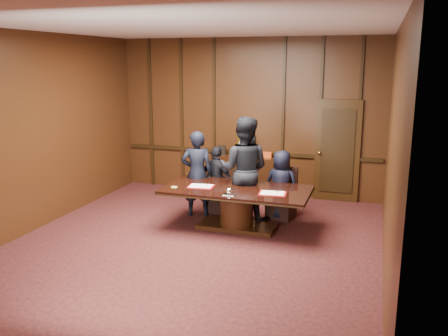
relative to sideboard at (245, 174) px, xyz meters
name	(u,v)px	position (x,y,z in m)	size (l,w,h in m)	color
room	(196,142)	(0.07, -3.12, 1.24)	(7.00, 7.04, 3.50)	black
sideboard	(245,174)	(0.00, 0.00, 0.00)	(1.60, 0.45, 1.54)	black
conference_table	(237,202)	(0.46, -2.18, 0.02)	(2.62, 1.32, 0.76)	black
folder_left	(201,186)	(-0.19, -2.28, 0.28)	(0.49, 0.38, 0.02)	#9D0E12
folder_right	(273,193)	(1.15, -2.34, 0.28)	(0.49, 0.38, 0.02)	#9D0E12
inkstand	(229,192)	(0.46, -2.63, 0.33)	(0.20, 0.14, 0.12)	white
notepad	(174,187)	(-0.63, -2.48, 0.28)	(0.10, 0.07, 0.01)	#D4D267
chair_left	(218,197)	(-0.20, -1.30, -0.19)	(0.56, 0.56, 0.99)	black
chair_right	(282,203)	(1.11, -1.30, -0.19)	(0.56, 0.56, 0.99)	black
signatory_left	(217,180)	(-0.19, -1.38, 0.19)	(0.79, 0.33, 1.34)	black
signatory_right	(281,185)	(1.11, -1.38, 0.19)	(0.66, 0.43, 1.34)	black
witness_left	(197,174)	(-0.51, -1.66, 0.36)	(0.61, 0.40, 1.69)	black
witness_right	(244,170)	(0.45, -1.70, 0.51)	(0.97, 0.76, 2.00)	black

